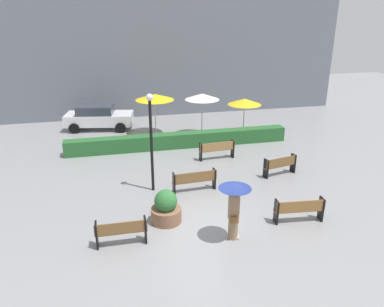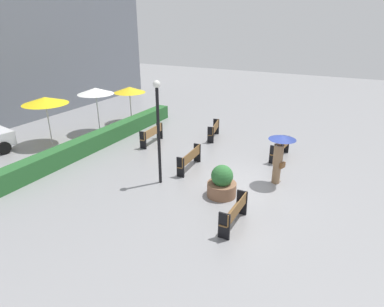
{
  "view_description": "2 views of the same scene",
  "coord_description": "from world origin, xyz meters",
  "px_view_note": "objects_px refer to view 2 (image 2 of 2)",
  "views": [
    {
      "loc": [
        -3.16,
        -10.81,
        7.09
      ],
      "look_at": [
        0.22,
        3.78,
        1.37
      ],
      "focal_mm": 34.81,
      "sensor_mm": 36.0,
      "label": 1
    },
    {
      "loc": [
        -11.62,
        -3.19,
        6.18
      ],
      "look_at": [
        -0.18,
        2.68,
        0.91
      ],
      "focal_mm": 30.77,
      "sensor_mm": 36.0,
      "label": 2
    }
  ],
  "objects_px": {
    "bench_near_right": "(281,148)",
    "patio_umbrella_white": "(95,91)",
    "bench_near_left": "(235,212)",
    "pedestrian_with_umbrella": "(280,152)",
    "bench_back_row": "(152,134)",
    "patio_umbrella_yellow_far": "(129,90)",
    "bench_mid_center": "(190,158)",
    "patio_umbrella_yellow": "(45,101)",
    "planter_pot": "(222,183)",
    "bench_far_right": "(214,129)",
    "lamp_post": "(158,123)"
  },
  "relations": [
    {
      "from": "bench_near_left",
      "to": "planter_pot",
      "type": "xyz_separation_m",
      "value": [
        1.64,
        1.11,
        0.0
      ]
    },
    {
      "from": "bench_near_left",
      "to": "pedestrian_with_umbrella",
      "type": "distance_m",
      "value": 3.74
    },
    {
      "from": "bench_back_row",
      "to": "bench_far_right",
      "type": "xyz_separation_m",
      "value": [
        2.26,
        -2.6,
        -0.02
      ]
    },
    {
      "from": "pedestrian_with_umbrella",
      "to": "planter_pot",
      "type": "relative_size",
      "value": 1.67
    },
    {
      "from": "bench_near_left",
      "to": "bench_far_right",
      "type": "relative_size",
      "value": 0.99
    },
    {
      "from": "planter_pot",
      "to": "patio_umbrella_yellow",
      "type": "height_order",
      "value": "patio_umbrella_yellow"
    },
    {
      "from": "bench_back_row",
      "to": "patio_umbrella_white",
      "type": "xyz_separation_m",
      "value": [
        0.18,
        3.82,
        1.88
      ]
    },
    {
      "from": "patio_umbrella_yellow",
      "to": "lamp_post",
      "type": "bearing_deg",
      "value": -98.75
    },
    {
      "from": "bench_near_left",
      "to": "bench_near_right",
      "type": "distance_m",
      "value": 6.26
    },
    {
      "from": "bench_back_row",
      "to": "planter_pot",
      "type": "height_order",
      "value": "planter_pot"
    },
    {
      "from": "bench_near_left",
      "to": "patio_umbrella_yellow",
      "type": "relative_size",
      "value": 0.66
    },
    {
      "from": "bench_far_right",
      "to": "planter_pot",
      "type": "distance_m",
      "value": 6.43
    },
    {
      "from": "planter_pot",
      "to": "patio_umbrella_yellow",
      "type": "xyz_separation_m",
      "value": [
        1.03,
        10.17,
        1.82
      ]
    },
    {
      "from": "bench_near_right",
      "to": "patio_umbrella_white",
      "type": "xyz_separation_m",
      "value": [
        -0.92,
        10.35,
        1.91
      ]
    },
    {
      "from": "bench_near_right",
      "to": "lamp_post",
      "type": "relative_size",
      "value": 0.44
    },
    {
      "from": "bench_far_right",
      "to": "patio_umbrella_white",
      "type": "height_order",
      "value": "patio_umbrella_white"
    },
    {
      "from": "patio_umbrella_yellow_far",
      "to": "bench_near_left",
      "type": "bearing_deg",
      "value": -128.28
    },
    {
      "from": "bench_mid_center",
      "to": "bench_near_right",
      "type": "xyz_separation_m",
      "value": [
        3.07,
        -3.25,
        -0.01
      ]
    },
    {
      "from": "bench_near_right",
      "to": "pedestrian_with_umbrella",
      "type": "relative_size",
      "value": 0.89
    },
    {
      "from": "pedestrian_with_umbrella",
      "to": "patio_umbrella_white",
      "type": "xyz_separation_m",
      "value": [
        1.73,
        10.85,
        1.06
      ]
    },
    {
      "from": "bench_mid_center",
      "to": "pedestrian_with_umbrella",
      "type": "height_order",
      "value": "pedestrian_with_umbrella"
    },
    {
      "from": "planter_pot",
      "to": "lamp_post",
      "type": "distance_m",
      "value": 3.3
    },
    {
      "from": "bench_near_left",
      "to": "bench_near_right",
      "type": "xyz_separation_m",
      "value": [
        6.26,
        0.01,
        -0.01
      ]
    },
    {
      "from": "bench_near_right",
      "to": "patio_umbrella_white",
      "type": "relative_size",
      "value": 0.7
    },
    {
      "from": "bench_mid_center",
      "to": "patio_umbrella_yellow_far",
      "type": "bearing_deg",
      "value": 55.19
    },
    {
      "from": "bench_near_left",
      "to": "lamp_post",
      "type": "distance_m",
      "value": 4.5
    },
    {
      "from": "bench_mid_center",
      "to": "bench_near_right",
      "type": "height_order",
      "value": "bench_mid_center"
    },
    {
      "from": "pedestrian_with_umbrella",
      "to": "patio_umbrella_yellow_far",
      "type": "distance_m",
      "value": 11.25
    },
    {
      "from": "lamp_post",
      "to": "patio_umbrella_yellow_far",
      "type": "bearing_deg",
      "value": 44.34
    },
    {
      "from": "bench_near_left",
      "to": "patio_umbrella_yellow_far",
      "type": "bearing_deg",
      "value": 51.72
    },
    {
      "from": "bench_mid_center",
      "to": "bench_far_right",
      "type": "height_order",
      "value": "bench_far_right"
    },
    {
      "from": "bench_mid_center",
      "to": "bench_near_right",
      "type": "relative_size",
      "value": 1.04
    },
    {
      "from": "pedestrian_with_umbrella",
      "to": "planter_pot",
      "type": "xyz_separation_m",
      "value": [
        -1.97,
        1.6,
        -0.85
      ]
    },
    {
      "from": "bench_far_right",
      "to": "patio_umbrella_yellow_far",
      "type": "xyz_separation_m",
      "value": [
        0.42,
        5.98,
        1.57
      ]
    },
    {
      "from": "patio_umbrella_yellow_far",
      "to": "bench_back_row",
      "type": "bearing_deg",
      "value": -128.34
    },
    {
      "from": "bench_far_right",
      "to": "patio_umbrella_white",
      "type": "bearing_deg",
      "value": 107.91
    },
    {
      "from": "lamp_post",
      "to": "patio_umbrella_yellow_far",
      "type": "xyz_separation_m",
      "value": [
        6.32,
        6.18,
        -0.42
      ]
    },
    {
      "from": "bench_back_row",
      "to": "patio_umbrella_yellow_far",
      "type": "height_order",
      "value": "patio_umbrella_yellow_far"
    },
    {
      "from": "bench_near_left",
      "to": "bench_mid_center",
      "type": "bearing_deg",
      "value": 45.53
    },
    {
      "from": "patio_umbrella_yellow",
      "to": "patio_umbrella_white",
      "type": "relative_size",
      "value": 0.97
    },
    {
      "from": "bench_mid_center",
      "to": "bench_far_right",
      "type": "xyz_separation_m",
      "value": [
        4.22,
        0.69,
        0.0
      ]
    },
    {
      "from": "bench_near_left",
      "to": "planter_pot",
      "type": "height_order",
      "value": "planter_pot"
    },
    {
      "from": "bench_mid_center",
      "to": "patio_umbrella_yellow",
      "type": "relative_size",
      "value": 0.75
    },
    {
      "from": "patio_umbrella_yellow",
      "to": "patio_umbrella_white",
      "type": "xyz_separation_m",
      "value": [
        2.67,
        -0.92,
        0.09
      ]
    },
    {
      "from": "lamp_post",
      "to": "patio_umbrella_white",
      "type": "bearing_deg",
      "value": 59.92
    },
    {
      "from": "bench_back_row",
      "to": "pedestrian_with_umbrella",
      "type": "height_order",
      "value": "pedestrian_with_umbrella"
    },
    {
      "from": "pedestrian_with_umbrella",
      "to": "lamp_post",
      "type": "xyz_separation_m",
      "value": [
        -2.1,
        4.22,
        1.14
      ]
    },
    {
      "from": "patio_umbrella_white",
      "to": "patio_umbrella_yellow",
      "type": "bearing_deg",
      "value": 161.02
    },
    {
      "from": "bench_back_row",
      "to": "patio_umbrella_white",
      "type": "bearing_deg",
      "value": 87.27
    },
    {
      "from": "bench_back_row",
      "to": "bench_near_left",
      "type": "xyz_separation_m",
      "value": [
        -5.16,
        -6.54,
        -0.03
      ]
    }
  ]
}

